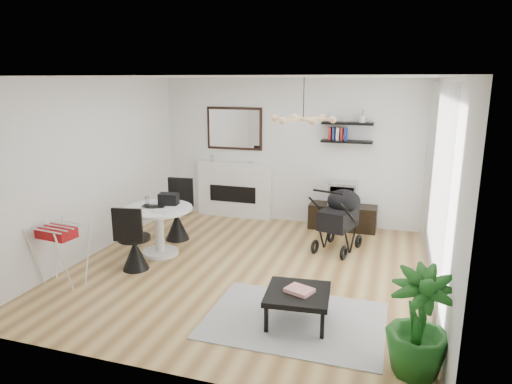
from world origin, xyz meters
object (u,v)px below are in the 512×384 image
(fireplace, at_px, (234,183))
(potted_plant, at_px, (419,323))
(dining_table, at_px, (159,224))
(coffee_table, at_px, (298,295))
(crt_tv, at_px, (343,194))
(stroller, at_px, (339,221))
(drying_rack, at_px, (62,254))
(tv_console, at_px, (343,217))

(fireplace, distance_m, potted_plant, 5.38)
(dining_table, distance_m, coffee_table, 2.85)
(fireplace, height_order, coffee_table, fireplace)
(coffee_table, distance_m, potted_plant, 1.38)
(crt_tv, distance_m, stroller, 1.06)
(fireplace, xyz_separation_m, potted_plant, (3.35, -4.21, -0.17))
(crt_tv, relative_size, potted_plant, 0.47)
(potted_plant, bearing_deg, crt_tv, 106.42)
(coffee_table, bearing_deg, drying_rack, 179.81)
(tv_console, bearing_deg, coffee_table, -91.00)
(crt_tv, relative_size, dining_table, 0.47)
(fireplace, bearing_deg, potted_plant, -51.49)
(fireplace, relative_size, dining_table, 2.08)
(tv_console, xyz_separation_m, dining_table, (-2.56, -2.13, 0.28))
(dining_table, bearing_deg, tv_console, 39.71)
(fireplace, relative_size, stroller, 2.00)
(drying_rack, bearing_deg, dining_table, 70.03)
(stroller, bearing_deg, crt_tv, 110.29)
(stroller, relative_size, potted_plant, 1.04)
(tv_console, bearing_deg, dining_table, -140.29)
(dining_table, xyz_separation_m, stroller, (2.63, 1.08, -0.04))
(drying_rack, height_order, stroller, stroller)
(crt_tv, distance_m, coffee_table, 3.51)
(fireplace, bearing_deg, tv_console, -3.83)
(stroller, distance_m, potted_plant, 3.22)
(drying_rack, bearing_deg, potted_plant, -0.70)
(stroller, bearing_deg, drying_rack, -127.90)
(coffee_table, relative_size, potted_plant, 0.74)
(fireplace, bearing_deg, drying_rack, -106.58)
(potted_plant, bearing_deg, fireplace, 128.51)
(dining_table, bearing_deg, potted_plant, -27.38)
(dining_table, distance_m, stroller, 2.85)
(stroller, xyz_separation_m, potted_plant, (1.11, -3.02, 0.05))
(stroller, xyz_separation_m, coffee_table, (-0.13, -2.45, -0.13))
(potted_plant, bearing_deg, dining_table, 152.62)
(tv_console, distance_m, drying_rack, 4.76)
(tv_console, distance_m, crt_tv, 0.44)
(fireplace, height_order, stroller, fireplace)
(tv_console, xyz_separation_m, potted_plant, (1.19, -4.07, 0.29))
(fireplace, xyz_separation_m, dining_table, (-0.40, -2.27, -0.18))
(fireplace, relative_size, crt_tv, 4.42)
(potted_plant, bearing_deg, tv_console, 106.27)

